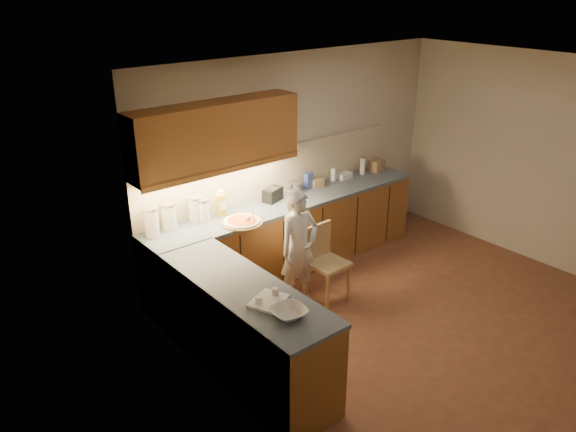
% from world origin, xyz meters
% --- Properties ---
extents(room, '(4.54, 4.50, 2.62)m').
position_xyz_m(room, '(0.00, 0.00, 1.68)').
color(room, brown).
rests_on(room, ground).
extents(l_counter, '(3.77, 2.62, 0.92)m').
position_xyz_m(l_counter, '(-0.92, 1.25, 0.46)').
color(l_counter, brown).
rests_on(l_counter, ground).
extents(backsplash, '(3.75, 0.02, 0.58)m').
position_xyz_m(backsplash, '(-0.38, 1.99, 1.21)').
color(backsplash, beige).
rests_on(backsplash, l_counter).
extents(upper_cabinets, '(1.95, 0.36, 0.73)m').
position_xyz_m(upper_cabinets, '(-1.27, 1.82, 1.85)').
color(upper_cabinets, brown).
rests_on(upper_cabinets, ground).
extents(pizza_on_board, '(0.45, 0.45, 0.18)m').
position_xyz_m(pizza_on_board, '(-1.19, 1.50, 0.94)').
color(pizza_on_board, '#A18650').
rests_on(pizza_on_board, l_counter).
extents(child, '(0.51, 0.35, 1.34)m').
position_xyz_m(child, '(-0.79, 1.02, 0.67)').
color(child, silver).
rests_on(child, ground).
extents(wooden_chair, '(0.41, 0.41, 0.88)m').
position_xyz_m(wooden_chair, '(-0.52, 0.92, 0.51)').
color(wooden_chair, tan).
rests_on(wooden_chair, ground).
extents(mixing_bowl, '(0.30, 0.30, 0.07)m').
position_xyz_m(mixing_bowl, '(-1.95, -0.22, 0.95)').
color(mixing_bowl, silver).
rests_on(mixing_bowl, l_counter).
extents(canister_a, '(0.16, 0.16, 0.32)m').
position_xyz_m(canister_a, '(-2.10, 1.82, 1.08)').
color(canister_a, beige).
rests_on(canister_a, l_counter).
extents(canister_b, '(0.17, 0.17, 0.30)m').
position_xyz_m(canister_b, '(-1.88, 1.86, 1.07)').
color(canister_b, silver).
rests_on(canister_b, l_counter).
extents(canister_c, '(0.16, 0.16, 0.29)m').
position_xyz_m(canister_c, '(-1.56, 1.86, 1.07)').
color(canister_c, beige).
rests_on(canister_c, l_counter).
extents(canister_d, '(0.16, 0.16, 0.26)m').
position_xyz_m(canister_d, '(-1.49, 1.83, 1.05)').
color(canister_d, white).
rests_on(canister_d, l_counter).
extents(oil_jug, '(0.11, 0.08, 0.30)m').
position_xyz_m(oil_jug, '(-1.25, 1.83, 1.06)').
color(oil_jug, gold).
rests_on(oil_jug, l_counter).
extents(toaster, '(0.28, 0.21, 0.16)m').
position_xyz_m(toaster, '(-0.53, 1.82, 1.00)').
color(toaster, black).
rests_on(toaster, l_counter).
extents(steel_pot, '(0.17, 0.17, 0.13)m').
position_xyz_m(steel_pot, '(-0.15, 1.87, 0.99)').
color(steel_pot, '#A1A1A5').
rests_on(steel_pot, l_counter).
extents(blue_box, '(0.11, 0.08, 0.20)m').
position_xyz_m(blue_box, '(0.09, 1.88, 1.02)').
color(blue_box, '#334B9B').
rests_on(blue_box, l_counter).
extents(card_box_a, '(0.16, 0.13, 0.10)m').
position_xyz_m(card_box_a, '(0.20, 1.84, 0.97)').
color(card_box_a, '#997952').
rests_on(card_box_a, l_counter).
extents(white_bottle, '(0.07, 0.07, 0.17)m').
position_xyz_m(white_bottle, '(0.52, 1.87, 1.01)').
color(white_bottle, white).
rests_on(white_bottle, l_counter).
extents(flat_pack, '(0.19, 0.14, 0.08)m').
position_xyz_m(flat_pack, '(0.70, 1.86, 0.96)').
color(flat_pack, silver).
rests_on(flat_pack, l_counter).
extents(tall_jar, '(0.08, 0.08, 0.24)m').
position_xyz_m(tall_jar, '(1.01, 1.83, 1.04)').
color(tall_jar, white).
rests_on(tall_jar, l_counter).
extents(card_box_b, '(0.21, 0.17, 0.15)m').
position_xyz_m(card_box_b, '(1.27, 1.80, 1.00)').
color(card_box_b, '#9C7954').
rests_on(card_box_b, l_counter).
extents(dough_cloth, '(0.38, 0.35, 0.02)m').
position_xyz_m(dough_cloth, '(-1.95, 0.05, 0.93)').
color(dough_cloth, white).
rests_on(dough_cloth, l_counter).
extents(spice_jar_a, '(0.07, 0.07, 0.08)m').
position_xyz_m(spice_jar_a, '(-2.03, 0.07, 0.96)').
color(spice_jar_a, white).
rests_on(spice_jar_a, l_counter).
extents(spice_jar_b, '(0.08, 0.08, 0.08)m').
position_xyz_m(spice_jar_b, '(-1.85, 0.08, 0.96)').
color(spice_jar_b, silver).
rests_on(spice_jar_b, l_counter).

